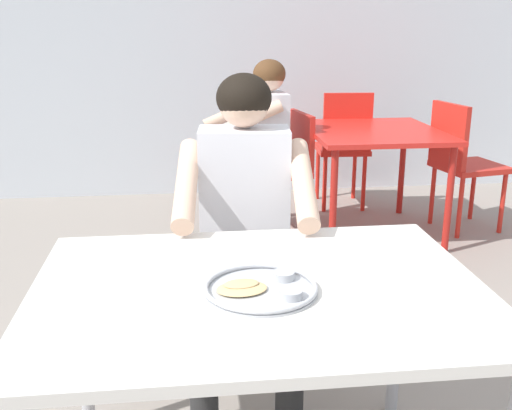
{
  "coord_description": "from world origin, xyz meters",
  "views": [
    {
      "loc": [
        -0.18,
        -1.38,
        1.4
      ],
      "look_at": [
        0.02,
        0.35,
        0.87
      ],
      "focal_mm": 42.3,
      "sensor_mm": 36.0,
      "label": 1
    }
  ],
  "objects_px": {
    "chair_foreground": "(243,254)",
    "chair_red_right": "(461,158)",
    "table_background_red": "(374,142)",
    "chair_red_left": "(284,163)",
    "table_foreground": "(257,308)",
    "thali_tray": "(262,288)",
    "diner_foreground": "(245,211)",
    "chair_red_far": "(344,142)",
    "patron_background": "(254,134)"
  },
  "relations": [
    {
      "from": "diner_foreground",
      "to": "table_background_red",
      "type": "bearing_deg",
      "value": 58.67
    },
    {
      "from": "chair_red_far",
      "to": "chair_foreground",
      "type": "bearing_deg",
      "value": -115.05
    },
    {
      "from": "chair_red_right",
      "to": "patron_background",
      "type": "bearing_deg",
      "value": -179.35
    },
    {
      "from": "table_background_red",
      "to": "chair_red_far",
      "type": "relative_size",
      "value": 1.06
    },
    {
      "from": "table_foreground",
      "to": "chair_red_left",
      "type": "height_order",
      "value": "chair_red_left"
    },
    {
      "from": "table_foreground",
      "to": "patron_background",
      "type": "height_order",
      "value": "patron_background"
    },
    {
      "from": "chair_foreground",
      "to": "chair_red_far",
      "type": "distance_m",
      "value": 2.28
    },
    {
      "from": "table_background_red",
      "to": "diner_foreground",
      "type": "bearing_deg",
      "value": -121.33
    },
    {
      "from": "thali_tray",
      "to": "diner_foreground",
      "type": "height_order",
      "value": "diner_foreground"
    },
    {
      "from": "table_foreground",
      "to": "chair_foreground",
      "type": "distance_m",
      "value": 0.89
    },
    {
      "from": "chair_red_right",
      "to": "table_foreground",
      "type": "bearing_deg",
      "value": -125.49
    },
    {
      "from": "chair_red_right",
      "to": "thali_tray",
      "type": "bearing_deg",
      "value": -124.92
    },
    {
      "from": "diner_foreground",
      "to": "chair_red_far",
      "type": "distance_m",
      "value": 2.49
    },
    {
      "from": "chair_red_far",
      "to": "chair_red_right",
      "type": "bearing_deg",
      "value": -41.67
    },
    {
      "from": "chair_foreground",
      "to": "patron_background",
      "type": "xyz_separation_m",
      "value": [
        0.21,
        1.46,
        0.24
      ]
    },
    {
      "from": "table_foreground",
      "to": "table_background_red",
      "type": "distance_m",
      "value": 2.56
    },
    {
      "from": "diner_foreground",
      "to": "chair_red_left",
      "type": "bearing_deg",
      "value": 75.99
    },
    {
      "from": "table_foreground",
      "to": "chair_red_left",
      "type": "distance_m",
      "value": 2.45
    },
    {
      "from": "table_background_red",
      "to": "chair_red_left",
      "type": "distance_m",
      "value": 0.61
    },
    {
      "from": "chair_foreground",
      "to": "thali_tray",
      "type": "bearing_deg",
      "value": -92.31
    },
    {
      "from": "table_background_red",
      "to": "patron_background",
      "type": "bearing_deg",
      "value": -179.58
    },
    {
      "from": "chair_red_left",
      "to": "diner_foreground",
      "type": "bearing_deg",
      "value": -104.01
    },
    {
      "from": "table_foreground",
      "to": "chair_red_far",
      "type": "relative_size",
      "value": 1.35
    },
    {
      "from": "diner_foreground",
      "to": "table_background_red",
      "type": "relative_size",
      "value": 1.28
    },
    {
      "from": "thali_tray",
      "to": "chair_red_left",
      "type": "distance_m",
      "value": 2.49
    },
    {
      "from": "chair_red_far",
      "to": "table_foreground",
      "type": "bearing_deg",
      "value": -108.99
    },
    {
      "from": "thali_tray",
      "to": "patron_background",
      "type": "relative_size",
      "value": 0.26
    },
    {
      "from": "chair_foreground",
      "to": "chair_red_right",
      "type": "distance_m",
      "value": 2.19
    },
    {
      "from": "chair_red_right",
      "to": "chair_red_far",
      "type": "bearing_deg",
      "value": 138.33
    },
    {
      "from": "chair_red_left",
      "to": "patron_background",
      "type": "distance_m",
      "value": 0.31
    },
    {
      "from": "table_background_red",
      "to": "chair_red_right",
      "type": "height_order",
      "value": "chair_red_right"
    },
    {
      "from": "patron_background",
      "to": "chair_red_left",
      "type": "bearing_deg",
      "value": 19.44
    },
    {
      "from": "table_foreground",
      "to": "patron_background",
      "type": "relative_size",
      "value": 1.04
    },
    {
      "from": "diner_foreground",
      "to": "chair_red_right",
      "type": "height_order",
      "value": "diner_foreground"
    },
    {
      "from": "table_foreground",
      "to": "chair_red_right",
      "type": "height_order",
      "value": "chair_red_right"
    },
    {
      "from": "chair_foreground",
      "to": "table_foreground",
      "type": "bearing_deg",
      "value": -92.9
    },
    {
      "from": "table_foreground",
      "to": "patron_background",
      "type": "distance_m",
      "value": 2.34
    },
    {
      "from": "table_foreground",
      "to": "chair_red_right",
      "type": "xyz_separation_m",
      "value": [
        1.67,
        2.34,
        -0.14
      ]
    },
    {
      "from": "chair_red_far",
      "to": "diner_foreground",
      "type": "bearing_deg",
      "value": -113.26
    },
    {
      "from": "chair_red_right",
      "to": "chair_red_far",
      "type": "distance_m",
      "value": 0.89
    },
    {
      "from": "table_background_red",
      "to": "patron_background",
      "type": "relative_size",
      "value": 0.81
    },
    {
      "from": "thali_tray",
      "to": "table_background_red",
      "type": "height_order",
      "value": "thali_tray"
    },
    {
      "from": "chair_red_left",
      "to": "patron_background",
      "type": "xyz_separation_m",
      "value": [
        -0.21,
        -0.07,
        0.21
      ]
    },
    {
      "from": "table_background_red",
      "to": "chair_red_left",
      "type": "height_order",
      "value": "chair_red_left"
    },
    {
      "from": "chair_red_right",
      "to": "diner_foreground",
      "type": "bearing_deg",
      "value": -134.18
    },
    {
      "from": "thali_tray",
      "to": "chair_red_far",
      "type": "bearing_deg",
      "value": 71.38
    },
    {
      "from": "chair_foreground",
      "to": "patron_background",
      "type": "bearing_deg",
      "value": 81.69
    },
    {
      "from": "diner_foreground",
      "to": "patron_background",
      "type": "bearing_deg",
      "value": 82.27
    },
    {
      "from": "diner_foreground",
      "to": "thali_tray",
      "type": "bearing_deg",
      "value": -91.87
    },
    {
      "from": "table_background_red",
      "to": "chair_red_right",
      "type": "relative_size",
      "value": 1.08
    }
  ]
}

